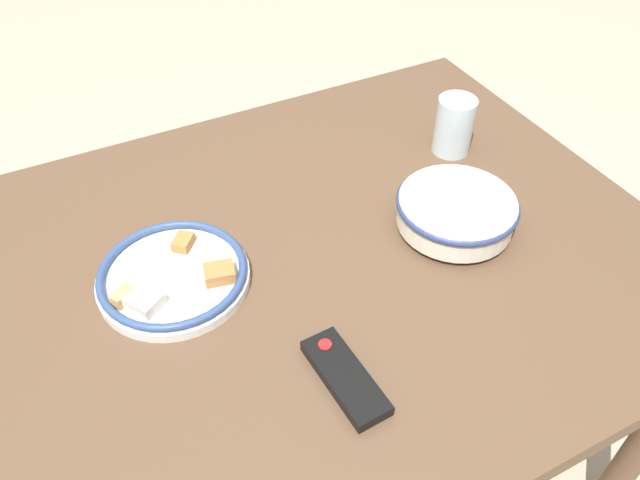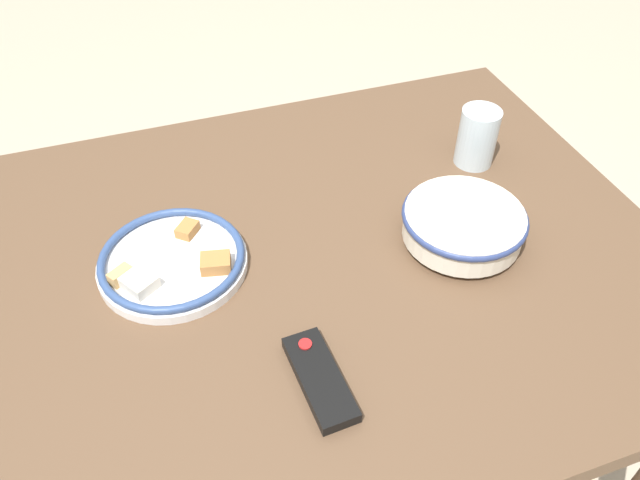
{
  "view_description": "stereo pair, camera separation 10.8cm",
  "coord_description": "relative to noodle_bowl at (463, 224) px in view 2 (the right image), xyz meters",
  "views": [
    {
      "loc": [
        0.35,
        0.7,
        1.54
      ],
      "look_at": [
        -0.0,
        0.0,
        0.78
      ],
      "focal_mm": 35.0,
      "sensor_mm": 36.0,
      "label": 1
    },
    {
      "loc": [
        0.25,
        0.74,
        1.54
      ],
      "look_at": [
        -0.0,
        0.0,
        0.78
      ],
      "focal_mm": 35.0,
      "sensor_mm": 36.0,
      "label": 2
    }
  ],
  "objects": [
    {
      "name": "ground_plane",
      "position": [
        0.25,
        -0.05,
        -0.79
      ],
      "size": [
        8.0,
        8.0,
        0.0
      ],
      "primitive_type": "plane",
      "color": "#B7A88E"
    },
    {
      "name": "dining_table",
      "position": [
        0.25,
        -0.05,
        -0.12
      ],
      "size": [
        1.24,
        0.99,
        0.75
      ],
      "color": "brown",
      "rests_on": "ground_plane"
    },
    {
      "name": "noodle_bowl",
      "position": [
        0.0,
        0.0,
        0.0
      ],
      "size": [
        0.22,
        0.22,
        0.07
      ],
      "color": "silver",
      "rests_on": "dining_table"
    },
    {
      "name": "food_plate",
      "position": [
        0.5,
        -0.1,
        -0.02
      ],
      "size": [
        0.26,
        0.26,
        0.04
      ],
      "color": "white",
      "rests_on": "dining_table"
    },
    {
      "name": "tv_remote",
      "position": [
        0.34,
        0.2,
        -0.03
      ],
      "size": [
        0.07,
        0.17,
        0.02
      ],
      "rotation": [
        0.0,
        0.0,
        3.2
      ],
      "color": "black",
      "rests_on": "dining_table"
    },
    {
      "name": "drinking_glass",
      "position": [
        -0.14,
        -0.2,
        0.02
      ],
      "size": [
        0.08,
        0.08,
        0.12
      ],
      "color": "silver",
      "rests_on": "dining_table"
    }
  ]
}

